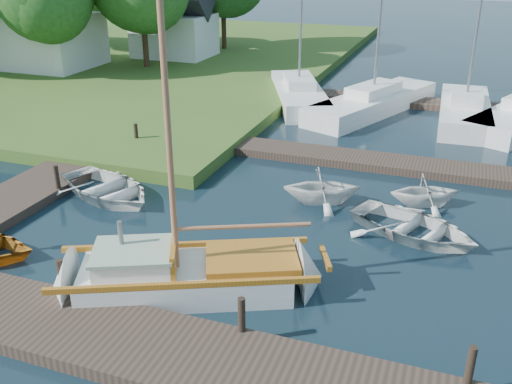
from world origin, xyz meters
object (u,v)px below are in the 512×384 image
(mooring_post_1, at_px, (61,275))
(mooring_post_2, at_px, (242,315))
(house_a, at_px, (44,27))
(house_c, at_px, (174,25))
(marina_boat_1, at_px, (373,101))
(tender_d, at_px, (426,189))
(mooring_post_3, at_px, (471,365))
(sailboat, at_px, (193,277))
(marina_boat_2, at_px, (465,109))
(mooring_post_4, at_px, (57,177))
(mooring_post_5, at_px, (136,133))
(tender_c, at_px, (414,224))
(marina_boat_0, at_px, (299,92))
(tender_b, at_px, (322,184))
(tender_a, at_px, (106,185))

(mooring_post_1, bearing_deg, mooring_post_2, 0.00)
(house_a, relative_size, house_c, 1.19)
(marina_boat_1, xyz_separation_m, house_c, (-15.11, 8.04, 2.01))
(house_a, bearing_deg, tender_d, -27.16)
(mooring_post_3, relative_size, marina_boat_1, 0.07)
(sailboat, bearing_deg, marina_boat_1, 60.60)
(marina_boat_2, bearing_deg, sailboat, 159.50)
(mooring_post_4, bearing_deg, mooring_post_5, 90.00)
(mooring_post_1, height_order, mooring_post_2, same)
(mooring_post_3, xyz_separation_m, marina_boat_2, (-0.55, 18.92, -0.12))
(mooring_post_4, height_order, tender_c, mooring_post_4)
(mooring_post_3, bearing_deg, marina_boat_0, 114.49)
(mooring_post_3, relative_size, mooring_post_4, 1.00)
(mooring_post_4, bearing_deg, mooring_post_3, -21.04)
(mooring_post_4, xyz_separation_m, marina_boat_1, (8.11, 13.96, -0.13))
(mooring_post_4, xyz_separation_m, house_a, (-13.00, 16.00, 2.26))
(tender_b, relative_size, tender_c, 0.66)
(mooring_post_2, bearing_deg, marina_boat_0, 102.64)
(house_a, bearing_deg, house_c, 45.00)
(mooring_post_3, height_order, sailboat, sailboat)
(mooring_post_5, bearing_deg, tender_d, -7.82)
(marina_boat_1, distance_m, house_a, 21.35)
(tender_a, bearing_deg, marina_boat_0, 12.77)
(sailboat, bearing_deg, mooring_post_2, -63.00)
(tender_b, xyz_separation_m, house_a, (-21.36, 13.50, 2.31))
(house_c, bearing_deg, mooring_post_2, -60.14)
(mooring_post_3, bearing_deg, marina_boat_1, 104.45)
(sailboat, distance_m, house_c, 29.05)
(mooring_post_4, height_order, house_a, house_a)
(mooring_post_3, relative_size, marina_boat_2, 0.07)
(mooring_post_5, relative_size, tender_b, 0.32)
(mooring_post_2, bearing_deg, tender_b, 91.05)
(tender_c, bearing_deg, house_a, 81.72)
(marina_boat_2, bearing_deg, mooring_post_3, 179.52)
(tender_a, xyz_separation_m, tender_b, (6.81, 2.01, 0.23))
(marina_boat_1, height_order, marina_boat_2, marina_boat_2)
(sailboat, xyz_separation_m, tender_b, (1.70, 6.04, 0.31))
(house_a, height_order, house_c, house_a)
(tender_c, xyz_separation_m, tender_d, (0.12, 2.26, 0.20))
(tender_d, bearing_deg, mooring_post_2, 136.98)
(sailboat, distance_m, marina_boat_2, 18.40)
(tender_c, relative_size, tender_d, 1.69)
(mooring_post_1, distance_m, house_c, 29.22)
(mooring_post_3, xyz_separation_m, marina_boat_1, (-4.89, 18.96, -0.13))
(mooring_post_4, xyz_separation_m, tender_a, (1.55, 0.49, -0.28))
(marina_boat_0, bearing_deg, mooring_post_1, 156.09)
(tender_d, relative_size, marina_boat_0, 0.19)
(tender_b, bearing_deg, house_a, 38.41)
(tender_a, relative_size, tender_c, 1.08)
(mooring_post_4, height_order, marina_boat_0, marina_boat_0)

